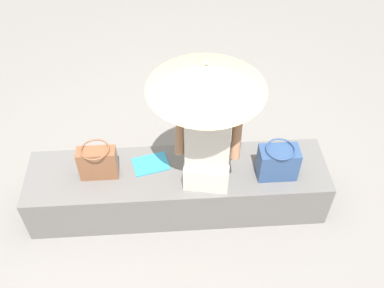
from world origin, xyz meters
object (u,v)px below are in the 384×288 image
person_seated (208,144)px  tote_bag_canvas (98,163)px  magazine (151,164)px  parasol (207,77)px  handbag_black (278,162)px

person_seated → tote_bag_canvas: (0.84, -0.09, -0.24)m
person_seated → tote_bag_canvas: bearing=-6.3°
person_seated → magazine: 0.61m
person_seated → magazine: bearing=-22.0°
parasol → handbag_black: 1.00m
parasol → tote_bag_canvas: parasol is taller
handbag_black → magazine: size_ratio=1.09×
person_seated → parasol: parasol is taller
parasol → handbag_black: size_ratio=3.55×
person_seated → parasol: bearing=-65.0°
person_seated → magazine: (0.44, -0.18, -0.38)m
tote_bag_canvas → person_seated: bearing=173.7°
person_seated → handbag_black: (-0.55, -0.01, -0.25)m
person_seated → handbag_black: bearing=-178.7°
person_seated → magazine: person_seated is taller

